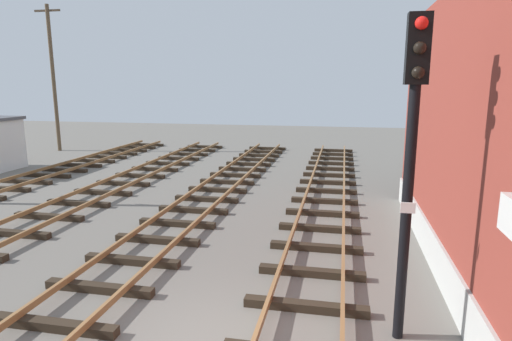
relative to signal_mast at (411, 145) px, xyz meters
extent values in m
cube|color=#2D2319|center=(-1.70, 0.59, -3.38)|extent=(2.50, 0.24, 0.18)
cube|color=#2D2319|center=(-1.70, 2.20, -3.38)|extent=(2.50, 0.24, 0.18)
cube|color=#2D2319|center=(-1.70, 3.81, -3.38)|extent=(2.50, 0.24, 0.18)
cube|color=#2D2319|center=(-1.70, 5.43, -3.38)|extent=(2.50, 0.24, 0.18)
cube|color=#2D2319|center=(-1.70, 7.04, -3.38)|extent=(2.50, 0.24, 0.18)
cube|color=#2D2319|center=(-1.70, 8.65, -3.38)|extent=(2.50, 0.24, 0.18)
cube|color=#2D2319|center=(-1.70, 10.26, -3.38)|extent=(2.50, 0.24, 0.18)
cube|color=#2D2319|center=(-1.70, 11.88, -3.38)|extent=(2.50, 0.24, 0.18)
cube|color=#2D2319|center=(-1.70, 13.49, -3.38)|extent=(2.50, 0.24, 0.18)
cube|color=#2D2319|center=(-1.70, 15.10, -3.38)|extent=(2.50, 0.24, 0.18)
cube|color=#2D2319|center=(-1.70, 16.71, -3.38)|extent=(2.50, 0.24, 0.18)
cube|color=#2D2319|center=(-1.70, 18.32, -3.38)|extent=(2.50, 0.24, 0.18)
cube|color=#2D2319|center=(-1.70, 19.94, -3.38)|extent=(2.50, 0.24, 0.18)
cube|color=#2D2319|center=(-1.70, 21.55, -3.38)|extent=(2.50, 0.24, 0.18)
cube|color=olive|center=(-2.42, -1.02, -3.22)|extent=(0.08, 46.75, 0.14)
cube|color=#2D2319|center=(-6.18, -1.02, -3.38)|extent=(2.50, 0.24, 0.18)
cube|color=#2D2319|center=(-6.18, 0.49, -3.38)|extent=(2.50, 0.24, 0.18)
cube|color=#2D2319|center=(-6.18, 1.99, -3.38)|extent=(2.50, 0.24, 0.18)
cube|color=#2D2319|center=(-6.18, 3.50, -3.38)|extent=(2.50, 0.24, 0.18)
cube|color=#2D2319|center=(-6.18, 5.01, -3.38)|extent=(2.50, 0.24, 0.18)
cube|color=#2D2319|center=(-6.18, 6.52, -3.38)|extent=(2.50, 0.24, 0.18)
cube|color=#2D2319|center=(-6.18, 8.03, -3.38)|extent=(2.50, 0.24, 0.18)
cube|color=#2D2319|center=(-6.18, 9.54, -3.38)|extent=(2.50, 0.24, 0.18)
cube|color=#2D2319|center=(-6.18, 11.04, -3.38)|extent=(2.50, 0.24, 0.18)
cube|color=#2D2319|center=(-6.18, 12.55, -3.38)|extent=(2.50, 0.24, 0.18)
cube|color=#2D2319|center=(-6.18, 14.06, -3.38)|extent=(2.50, 0.24, 0.18)
cube|color=#2D2319|center=(-6.18, 15.57, -3.38)|extent=(2.50, 0.24, 0.18)
cube|color=#2D2319|center=(-6.18, 17.08, -3.38)|extent=(2.50, 0.24, 0.18)
cube|color=#2D2319|center=(-6.18, 18.58, -3.38)|extent=(2.50, 0.24, 0.18)
cube|color=#2D2319|center=(-6.18, 20.09, -3.38)|extent=(2.50, 0.24, 0.18)
cube|color=#2D2319|center=(-6.18, 21.60, -3.38)|extent=(2.50, 0.24, 0.18)
cube|color=olive|center=(-6.90, -1.02, -3.22)|extent=(0.08, 46.75, 0.14)
cube|color=olive|center=(-5.46, -1.02, -3.22)|extent=(0.08, 46.75, 0.14)
cube|color=#2D2319|center=(-10.66, 3.15, -3.38)|extent=(2.50, 0.24, 0.18)
cube|color=#2D2319|center=(-10.66, 4.82, -3.38)|extent=(2.50, 0.24, 0.18)
cube|color=#2D2319|center=(-10.66, 6.49, -3.38)|extent=(2.50, 0.24, 0.18)
cube|color=#2D2319|center=(-10.66, 8.16, -3.38)|extent=(2.50, 0.24, 0.18)
cube|color=#2D2319|center=(-10.66, 9.83, -3.38)|extent=(2.50, 0.24, 0.18)
cube|color=#2D2319|center=(-10.66, 11.50, -3.38)|extent=(2.50, 0.24, 0.18)
cube|color=#2D2319|center=(-10.66, 13.17, -3.38)|extent=(2.50, 0.24, 0.18)
cube|color=#2D2319|center=(-10.66, 14.84, -3.38)|extent=(2.50, 0.24, 0.18)
cube|color=#2D2319|center=(-10.66, 16.51, -3.38)|extent=(2.50, 0.24, 0.18)
cube|color=#2D2319|center=(-10.66, 18.18, -3.38)|extent=(2.50, 0.24, 0.18)
cube|color=#2D2319|center=(-10.66, 19.85, -3.38)|extent=(2.50, 0.24, 0.18)
cube|color=#2D2319|center=(-10.66, 21.52, -3.38)|extent=(2.50, 0.24, 0.18)
cube|color=#2D2319|center=(-15.14, 7.92, -3.38)|extent=(2.50, 0.24, 0.18)
cube|color=#2D2319|center=(-15.14, 9.29, -3.38)|extent=(2.50, 0.24, 0.18)
cube|color=#2D2319|center=(-15.14, 10.67, -3.38)|extent=(2.50, 0.24, 0.18)
cube|color=#2D2319|center=(-15.14, 12.04, -3.38)|extent=(2.50, 0.24, 0.18)
cube|color=#2D2319|center=(-15.14, 13.42, -3.38)|extent=(2.50, 0.24, 0.18)
cube|color=#2D2319|center=(-15.14, 14.79, -3.38)|extent=(2.50, 0.24, 0.18)
cube|color=#2D2319|center=(-15.14, 16.17, -3.38)|extent=(2.50, 0.24, 0.18)
cube|color=#2D2319|center=(-15.14, 17.54, -3.38)|extent=(2.50, 0.24, 0.18)
cube|color=#2D2319|center=(-15.14, 18.92, -3.38)|extent=(2.50, 0.24, 0.18)
cube|color=#2D2319|center=(-15.14, 20.29, -3.38)|extent=(2.50, 0.24, 0.18)
cube|color=#2D2319|center=(-15.14, 21.67, -3.38)|extent=(2.50, 0.24, 0.18)
cylinder|color=black|center=(0.00, 0.02, -1.25)|extent=(0.18, 0.18, 4.45)
cube|color=black|center=(0.00, 0.02, 1.52)|extent=(0.36, 0.24, 1.10)
sphere|color=red|center=(0.00, -0.16, 1.89)|extent=(0.20, 0.20, 0.20)
sphere|color=black|center=(0.00, -0.16, 1.52)|extent=(0.20, 0.20, 0.20)
sphere|color=black|center=(0.00, -0.16, 1.16)|extent=(0.20, 0.20, 0.20)
cube|color=white|center=(0.00, -0.12, -1.03)|extent=(0.24, 0.03, 0.18)
cube|color=#B2B2AD|center=(1.17, 0.53, -3.02)|extent=(0.08, 18.31, 0.90)
cylinder|color=brown|center=(-19.97, 18.41, 1.25)|extent=(0.24, 0.24, 9.45)
cube|color=#4C3D2D|center=(-19.97, 18.41, 5.58)|extent=(1.80, 0.12, 0.12)
camera|label=1|loc=(-1.10, -7.35, 0.99)|focal=30.24mm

